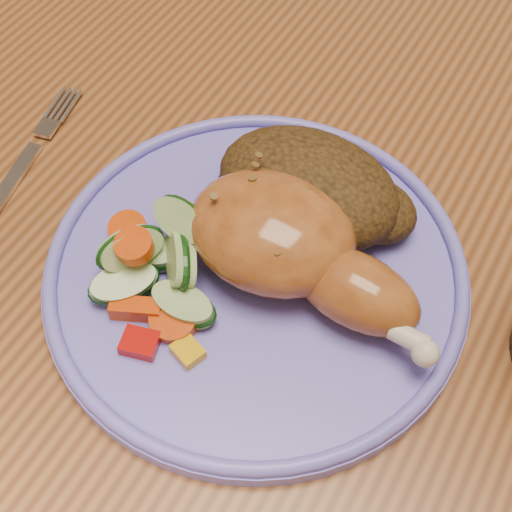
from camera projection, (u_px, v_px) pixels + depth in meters
name	position (u px, v px, depth m)	size (l,w,h in m)	color
dining_table	(370.00, 327.00, 0.57)	(0.90, 1.40, 0.75)	brown
plate	(256.00, 273.00, 0.49)	(0.29, 0.29, 0.01)	#6C62D1
plate_rim	(256.00, 264.00, 0.49)	(0.29, 0.29, 0.01)	#6C62D1
chicken_leg	(292.00, 246.00, 0.47)	(0.19, 0.10, 0.06)	#A95B23
rice_pilaf	(312.00, 190.00, 0.50)	(0.14, 0.10, 0.06)	#432B10
vegetable_pile	(156.00, 266.00, 0.47)	(0.11, 0.12, 0.05)	#A50A05
fork	(20.00, 168.00, 0.55)	(0.04, 0.15, 0.00)	silver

